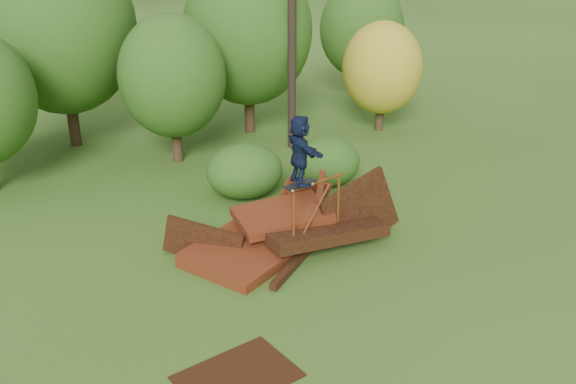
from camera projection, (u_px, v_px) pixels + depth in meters
ground at (365, 284)px, 13.92m from camera, size 240.00×240.00×0.00m
scrap_pile at (286, 231)px, 15.45m from camera, size 5.77×3.53×2.25m
grind_rail at (317, 205)px, 14.82m from camera, size 1.70×0.43×1.82m
skateboard at (300, 184)px, 14.23m from camera, size 0.87×0.40×0.09m
skater at (300, 150)px, 13.92m from camera, size 0.59×1.49×1.56m
flat_plate at (237, 376)px, 11.08m from camera, size 2.13×1.66×0.03m
tree_1 at (61, 29)px, 21.03m from camera, size 4.92×4.92×6.85m
tree_2 at (172, 76)px, 19.99m from camera, size 3.37×3.37×4.75m
tree_3 at (248, 31)px, 22.56m from camera, size 4.57×4.57×6.35m
tree_4 at (382, 68)px, 23.29m from camera, size 2.92×2.92×4.03m
tree_5 at (362, 29)px, 27.47m from camera, size 3.62×3.62×5.09m
shrub_left at (245, 171)px, 18.12m from camera, size 2.20×2.03×1.52m
shrub_right at (326, 162)px, 18.94m from camera, size 2.03×1.86×1.43m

